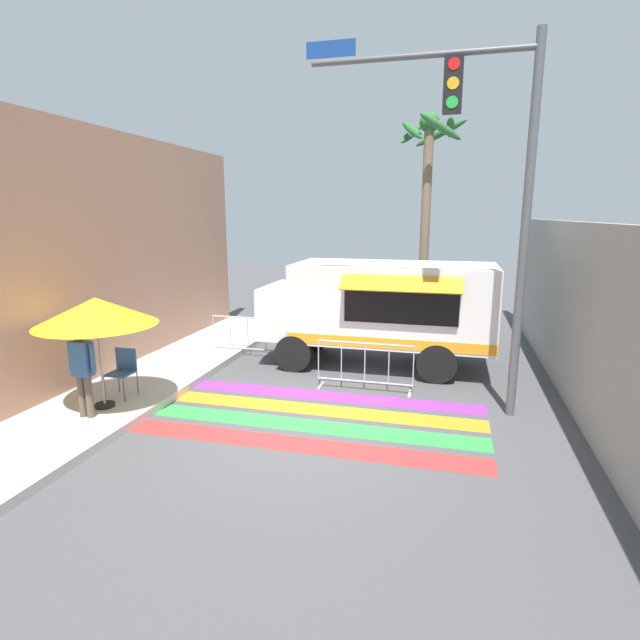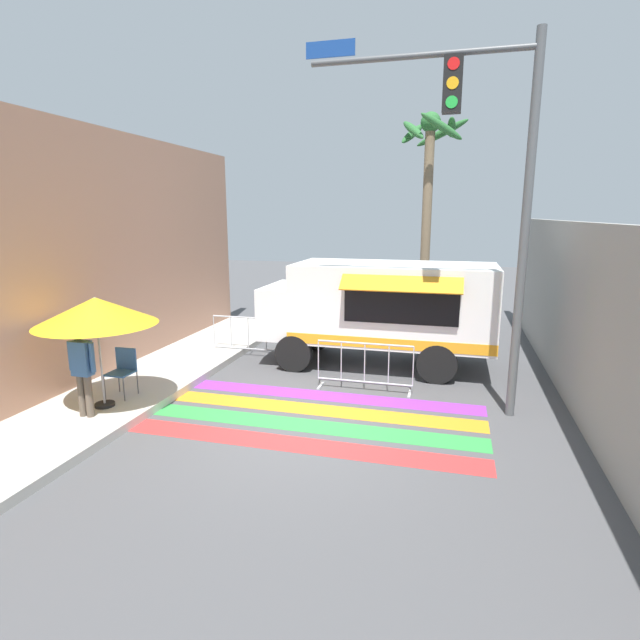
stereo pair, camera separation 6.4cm
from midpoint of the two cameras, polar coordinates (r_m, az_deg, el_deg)
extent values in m
plane|color=#4C4C4F|center=(8.91, -2.09, -12.48)|extent=(60.00, 60.00, 0.00)
cube|color=#B7B5AD|center=(11.36, -27.64, -7.96)|extent=(4.40, 16.00, 0.16)
cube|color=tan|center=(10.87, -29.35, 5.62)|extent=(0.25, 16.00, 5.55)
cube|color=gray|center=(11.18, 27.24, 0.78)|extent=(0.20, 16.00, 3.55)
cube|color=red|center=(8.44, -3.21, -13.92)|extent=(6.40, 0.56, 0.01)
cube|color=green|center=(9.10, -1.68, -11.91)|extent=(6.40, 0.56, 0.01)
cube|color=orange|center=(9.77, -0.38, -10.17)|extent=(6.40, 0.56, 0.01)
cube|color=purple|center=(10.46, 0.74, -8.65)|extent=(6.40, 0.56, 0.01)
cube|color=white|center=(12.19, 8.57, 2.00)|extent=(4.73, 2.20, 1.86)
cube|color=white|center=(12.72, -2.11, 1.15)|extent=(1.67, 2.02, 1.26)
cube|color=#1E232D|center=(12.91, -5.45, 2.69)|extent=(0.06, 1.76, 0.48)
cube|color=black|center=(11.05, 9.35, 1.67)|extent=(2.50, 0.03, 0.84)
cube|color=orange|center=(10.77, 9.33, 4.10)|extent=(2.60, 0.43, 0.31)
cube|color=orange|center=(11.28, 7.80, -2.71)|extent=(4.73, 0.01, 0.24)
cylinder|color=black|center=(11.94, -2.87, -3.81)|extent=(0.89, 0.22, 0.89)
cylinder|color=black|center=(13.81, -0.30, -1.61)|extent=(0.89, 0.22, 0.89)
cylinder|color=black|center=(11.40, 13.37, -4.90)|extent=(0.89, 0.22, 0.89)
cylinder|color=black|center=(13.35, 13.67, -2.44)|extent=(0.89, 0.22, 0.89)
cylinder|color=#515456|center=(9.51, 22.51, 8.92)|extent=(0.16, 0.16, 6.66)
cylinder|color=#515456|center=(9.83, 11.52, 27.50)|extent=(3.85, 0.11, 0.11)
cube|color=black|center=(9.64, 15.13, 24.51)|extent=(0.32, 0.28, 0.90)
cylinder|color=red|center=(9.58, 15.23, 26.44)|extent=(0.20, 0.02, 0.20)
cylinder|color=#F2A519|center=(9.51, 15.12, 24.70)|extent=(0.20, 0.02, 0.20)
cylinder|color=green|center=(9.45, 15.02, 22.93)|extent=(0.20, 0.02, 0.20)
cube|color=navy|center=(10.11, 1.39, 28.56)|extent=(0.90, 0.02, 0.28)
cylinder|color=black|center=(10.31, -23.21, -8.87)|extent=(0.36, 0.36, 0.06)
cylinder|color=#B2B2B7|center=(10.01, -23.69, -3.46)|extent=(0.04, 0.04, 2.07)
cone|color=yellow|center=(9.85, -24.07, 0.95)|extent=(2.16, 2.16, 0.50)
cylinder|color=#4C4C51|center=(10.61, -23.24, -7.13)|extent=(0.02, 0.02, 0.47)
cylinder|color=#4C4C51|center=(10.35, -21.34, -7.43)|extent=(0.02, 0.02, 0.47)
cylinder|color=#4C4C51|center=(10.93, -21.84, -6.46)|extent=(0.02, 0.02, 0.47)
cylinder|color=#4C4C51|center=(10.68, -19.97, -6.73)|extent=(0.02, 0.02, 0.47)
cube|color=#2D5999|center=(10.57, -21.70, -5.66)|extent=(0.46, 0.46, 0.03)
cube|color=#2D5999|center=(10.66, -21.12, -4.13)|extent=(0.46, 0.03, 0.44)
cylinder|color=brown|center=(9.89, -25.40, -7.78)|extent=(0.13, 0.13, 0.76)
cylinder|color=brown|center=(9.79, -24.72, -7.91)|extent=(0.13, 0.13, 0.76)
cube|color=#33598C|center=(9.64, -25.42, -3.97)|extent=(0.34, 0.20, 0.62)
cylinder|color=#33598C|center=(9.77, -26.42, -3.67)|extent=(0.09, 0.09, 0.53)
cylinder|color=#33598C|center=(9.49, -24.42, -3.92)|extent=(0.09, 0.09, 0.53)
sphere|color=brown|center=(9.54, -25.66, -1.39)|extent=(0.21, 0.21, 0.21)
cylinder|color=#B7BABF|center=(10.51, 5.34, -2.69)|extent=(2.03, 0.04, 0.04)
cylinder|color=#B7BABF|center=(10.76, 5.25, -7.05)|extent=(2.03, 0.04, 0.04)
cylinder|color=#B7BABF|center=(10.83, -0.02, -4.51)|extent=(0.02, 0.02, 0.85)
cylinder|color=#B7BABF|center=(10.72, 2.61, -4.71)|extent=(0.02, 0.02, 0.85)
cylinder|color=#B7BABF|center=(10.63, 5.30, -4.90)|extent=(0.02, 0.02, 0.85)
cylinder|color=#B7BABF|center=(10.56, 8.02, -5.08)|extent=(0.02, 0.02, 0.85)
cylinder|color=#B7BABF|center=(10.51, 10.78, -5.25)|extent=(0.02, 0.02, 0.85)
cube|color=#B7BABF|center=(11.01, 0.24, -7.52)|extent=(0.06, 0.44, 0.03)
cube|color=#B7BABF|center=(10.71, 10.38, -8.29)|extent=(0.06, 0.44, 0.03)
cylinder|color=#B7BABF|center=(13.21, -8.11, 0.27)|extent=(1.99, 0.04, 0.04)
cylinder|color=#B7BABF|center=(13.40, -8.01, -3.27)|extent=(1.99, 0.04, 0.04)
cylinder|color=#B7BABF|center=(13.71, -11.89, -1.24)|extent=(0.02, 0.02, 0.85)
cylinder|color=#B7BABF|center=(13.50, -10.00, -1.37)|extent=(0.02, 0.02, 0.85)
cylinder|color=#B7BABF|center=(13.30, -8.06, -1.51)|extent=(0.02, 0.02, 0.85)
cylinder|color=#B7BABF|center=(13.12, -6.06, -1.65)|extent=(0.02, 0.02, 0.85)
cylinder|color=#B7BABF|center=(12.95, -4.00, -1.79)|extent=(0.02, 0.02, 0.85)
cube|color=#B7BABF|center=(13.84, -11.59, -3.66)|extent=(0.06, 0.44, 0.03)
cube|color=#B7BABF|center=(13.12, -4.17, -4.31)|extent=(0.06, 0.44, 0.03)
cylinder|color=#7A664C|center=(16.17, 12.12, 9.71)|extent=(0.29, 0.29, 6.24)
sphere|color=#2D6B33|center=(16.39, 12.66, 21.19)|extent=(0.60, 0.60, 0.60)
ellipsoid|color=#2D6B33|center=(16.35, 14.91, 20.51)|extent=(0.26, 1.24, 0.59)
ellipsoid|color=#2D6B33|center=(17.17, 13.87, 20.03)|extent=(1.72, 0.84, 0.87)
ellipsoid|color=#2D6B33|center=(16.68, 10.64, 20.20)|extent=(0.78, 1.18, 0.84)
ellipsoid|color=#2D6B33|center=(16.01, 10.74, 20.57)|extent=(0.91, 1.07, 0.80)
ellipsoid|color=#2D6B33|center=(15.70, 13.86, 20.68)|extent=(1.36, 0.89, 0.88)
camera|label=1|loc=(0.03, -89.83, 0.04)|focal=28.00mm
camera|label=2|loc=(0.03, 90.17, -0.04)|focal=28.00mm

